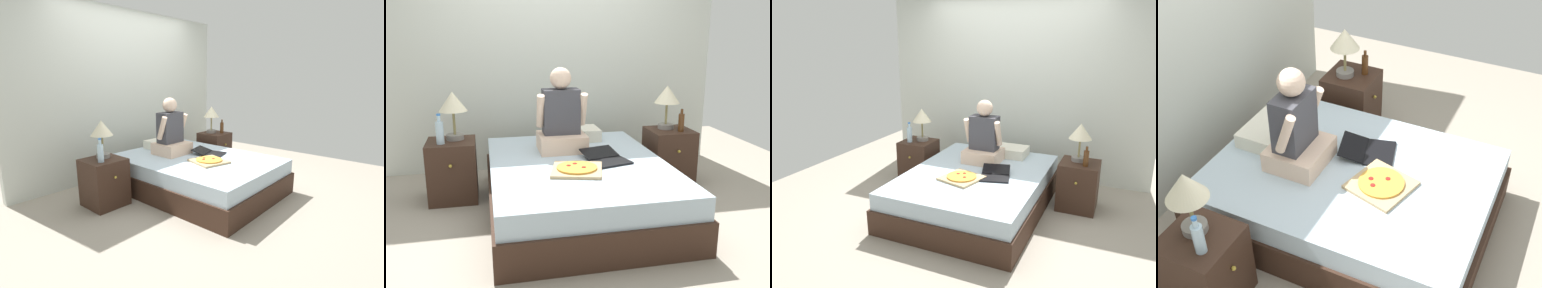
% 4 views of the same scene
% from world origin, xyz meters
% --- Properties ---
extents(ground_plane, '(5.83, 5.83, 0.00)m').
position_xyz_m(ground_plane, '(0.00, 0.00, 0.00)').
color(ground_plane, '#9E9384').
extents(wall_back, '(3.83, 0.12, 2.50)m').
position_xyz_m(wall_back, '(0.00, 1.40, 1.25)').
color(wall_back, silver).
rests_on(wall_back, ground).
extents(bed, '(1.55, 2.09, 0.45)m').
position_xyz_m(bed, '(0.00, 0.00, 0.22)').
color(bed, '#382319').
rests_on(bed, ground).
extents(nightstand_left, '(0.44, 0.47, 0.57)m').
position_xyz_m(nightstand_left, '(-1.09, 0.52, 0.29)').
color(nightstand_left, '#382319').
rests_on(nightstand_left, ground).
extents(lamp_on_left_nightstand, '(0.26, 0.26, 0.45)m').
position_xyz_m(lamp_on_left_nightstand, '(-1.05, 0.57, 0.90)').
color(lamp_on_left_nightstand, gray).
rests_on(lamp_on_left_nightstand, nightstand_left).
extents(water_bottle, '(0.07, 0.07, 0.28)m').
position_xyz_m(water_bottle, '(-1.17, 0.43, 0.68)').
color(water_bottle, silver).
rests_on(water_bottle, nightstand_left).
extents(nightstand_right, '(0.44, 0.47, 0.57)m').
position_xyz_m(nightstand_right, '(1.09, 0.52, 0.29)').
color(nightstand_right, '#382319').
rests_on(nightstand_right, ground).
extents(lamp_on_right_nightstand, '(0.26, 0.26, 0.45)m').
position_xyz_m(lamp_on_right_nightstand, '(1.06, 0.57, 0.90)').
color(lamp_on_right_nightstand, gray).
rests_on(lamp_on_right_nightstand, nightstand_right).
extents(beer_bottle, '(0.06, 0.06, 0.23)m').
position_xyz_m(beer_bottle, '(1.16, 0.42, 0.67)').
color(beer_bottle, '#512D14').
rests_on(beer_bottle, nightstand_right).
extents(pillow, '(0.52, 0.34, 0.12)m').
position_xyz_m(pillow, '(0.12, 0.76, 0.51)').
color(pillow, silver).
rests_on(pillow, bed).
extents(person_seated, '(0.47, 0.40, 0.78)m').
position_xyz_m(person_seated, '(-0.07, 0.41, 0.74)').
color(person_seated, beige).
rests_on(person_seated, bed).
extents(laptop, '(0.41, 0.48, 0.07)m').
position_xyz_m(laptop, '(0.25, -0.05, 0.48)').
color(laptop, black).
rests_on(laptop, bed).
extents(pizza_box, '(0.49, 0.49, 0.05)m').
position_xyz_m(pizza_box, '(-0.07, -0.26, 0.47)').
color(pizza_box, tan).
rests_on(pizza_box, bed).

